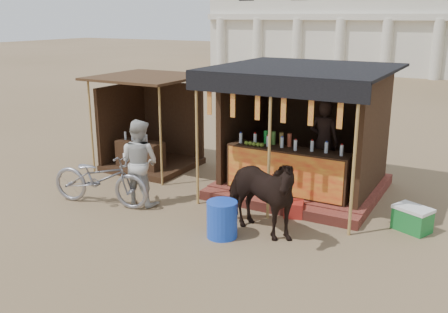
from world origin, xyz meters
The scene contains 10 objects.
ground centered at (0.00, 0.00, 0.00)m, with size 120.00×120.00×0.00m, color #846B4C.
main_stall centered at (1.03, 3.36, 1.03)m, with size 3.60×3.61×2.78m.
secondary_stall centered at (-3.17, 3.24, 0.85)m, with size 2.40×2.40×2.38m.
cow centered at (1.15, 0.79, 0.76)m, with size 0.82×1.80×1.52m, color black.
motorbike centered at (-2.34, 0.54, 0.57)m, with size 0.76×2.18×1.15m, color gray.
bystander centered at (-1.66, 1.00, 0.90)m, with size 0.87×0.68×1.79m, color #BCBAB5.
blue_barrel centered at (0.63, 0.39, 0.33)m, with size 0.55×0.55×0.66m, color blue.
red_crate centered at (1.40, 1.90, 0.15)m, with size 0.36×0.39×0.30m, color #A7241B.
cooler centered at (3.55, 2.30, 0.23)m, with size 0.76×0.66×0.46m.
background_building centered at (-2.00, 29.94, 3.98)m, with size 26.00×7.45×8.18m.
Camera 1 is at (4.64, -6.76, 3.82)m, focal length 40.00 mm.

